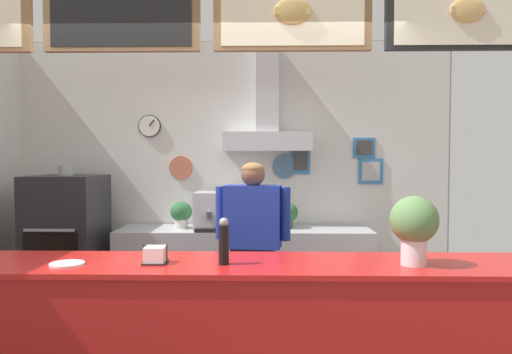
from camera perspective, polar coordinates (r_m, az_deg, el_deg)
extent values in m
cube|color=#9E9E99|center=(5.31, -2.86, 0.36)|extent=(4.80, 0.12, 2.94)
cube|color=silver|center=(5.24, -2.91, 0.34)|extent=(4.76, 0.01, 2.90)
cylinder|color=black|center=(5.38, -12.71, 6.02)|extent=(0.25, 0.02, 0.25)
cylinder|color=white|center=(5.37, -12.74, 6.03)|extent=(0.23, 0.01, 0.23)
cube|color=black|center=(5.36, -12.48, 6.40)|extent=(0.06, 0.01, 0.07)
cylinder|color=#C1664C|center=(5.29, -9.04, 1.12)|extent=(0.26, 0.02, 0.26)
cylinder|color=teal|center=(5.21, 3.47, 1.27)|extent=(0.27, 0.02, 0.27)
cube|color=teal|center=(5.34, 13.68, 0.68)|extent=(0.27, 0.02, 0.28)
cube|color=#B0B0B0|center=(5.33, 13.70, 0.68)|extent=(0.19, 0.01, 0.20)
cube|color=teal|center=(5.23, 5.38, 1.98)|extent=(0.21, 0.02, 0.29)
cube|color=#424242|center=(5.22, 5.39, 1.98)|extent=(0.15, 0.01, 0.21)
cube|color=teal|center=(5.32, 12.91, 3.45)|extent=(0.24, 0.02, 0.22)
cube|color=#3A3A3A|center=(5.31, 12.93, 3.45)|extent=(0.17, 0.01, 0.16)
cube|color=silver|center=(5.08, 1.37, 4.29)|extent=(0.94, 0.31, 0.20)
cube|color=silver|center=(5.17, 1.37, 10.73)|extent=(0.24, 0.24, 0.96)
cube|color=olive|center=(3.29, -15.86, 18.16)|extent=(1.00, 0.05, 0.45)
cube|color=black|center=(3.26, -16.01, 18.29)|extent=(0.90, 0.01, 0.40)
cube|color=olive|center=(3.16, 4.40, 18.90)|extent=(1.00, 0.05, 0.45)
cube|color=beige|center=(3.14, 4.43, 19.04)|extent=(0.90, 0.01, 0.40)
ellipsoid|color=#DBAD60|center=(3.13, 4.44, 19.31)|extent=(0.23, 0.04, 0.16)
cube|color=#E5C666|center=(3.12, 4.45, 19.35)|extent=(0.22, 0.01, 0.04)
cube|color=black|center=(3.40, 23.91, 17.54)|extent=(1.00, 0.05, 0.45)
cube|color=#F2E5C6|center=(3.37, 24.10, 17.65)|extent=(0.90, 0.01, 0.40)
ellipsoid|color=#DBAD60|center=(3.37, 24.19, 17.89)|extent=(0.22, 0.04, 0.16)
cube|color=tan|center=(3.36, 24.25, 17.92)|extent=(0.21, 0.01, 0.04)
cube|color=#B21916|center=(2.95, -6.62, -20.39)|extent=(4.00, 0.59, 1.02)
cube|color=red|center=(2.79, -6.67, -10.43)|extent=(4.08, 0.62, 0.03)
cube|color=#B7BABF|center=(5.04, -1.41, -11.37)|extent=(2.62, 0.63, 0.91)
cube|color=#929499|center=(5.12, -1.40, -14.55)|extent=(2.49, 0.58, 0.02)
cube|color=#232326|center=(5.15, -21.83, -8.05)|extent=(0.67, 0.71, 1.47)
cube|color=black|center=(4.80, -23.57, -7.40)|extent=(0.50, 0.02, 0.20)
cube|color=#A3A5AD|center=(4.76, -23.69, -5.89)|extent=(0.47, 0.02, 0.02)
cylinder|color=#A3A5AD|center=(5.07, -21.96, 0.73)|extent=(0.14, 0.14, 0.10)
cube|color=#232328|center=(4.03, -0.36, -14.87)|extent=(0.36, 0.24, 0.91)
cube|color=#1E339E|center=(3.88, -0.37, -4.77)|extent=(0.48, 0.28, 0.51)
cylinder|color=#1E339E|center=(3.84, 3.59, -4.46)|extent=(0.08, 0.08, 0.43)
cylinder|color=#1E339E|center=(3.93, -4.24, -4.32)|extent=(0.08, 0.08, 0.43)
sphere|color=brown|center=(3.85, -0.37, 0.31)|extent=(0.20, 0.20, 0.20)
ellipsoid|color=olive|center=(3.85, -0.37, 0.98)|extent=(0.19, 0.19, 0.11)
cube|color=silver|center=(4.92, -4.21, -4.04)|extent=(0.54, 0.39, 0.38)
cylinder|color=#4C4C51|center=(4.72, -5.76, -4.56)|extent=(0.06, 0.06, 0.06)
cube|color=black|center=(4.72, -4.47, -6.42)|extent=(0.48, 0.10, 0.04)
sphere|color=black|center=(4.69, -2.50, -3.41)|extent=(0.04, 0.04, 0.04)
cylinder|color=#4C4C51|center=(4.98, 3.74, -5.69)|extent=(0.12, 0.12, 0.09)
ellipsoid|color=#2D6638|center=(4.96, 3.74, -4.27)|extent=(0.23, 0.23, 0.21)
cylinder|color=beige|center=(5.02, -9.00, -5.58)|extent=(0.13, 0.13, 0.10)
ellipsoid|color=#2D6638|center=(5.01, -9.01, -4.13)|extent=(0.23, 0.23, 0.21)
cylinder|color=#9E563D|center=(4.94, -0.69, -5.69)|extent=(0.13, 0.13, 0.10)
ellipsoid|color=#5B844C|center=(4.92, -0.70, -4.13)|extent=(0.25, 0.25, 0.22)
cylinder|color=black|center=(2.69, -3.91, -8.20)|extent=(0.06, 0.06, 0.22)
sphere|color=gray|center=(2.67, -3.92, -5.47)|extent=(0.05, 0.05, 0.05)
cylinder|color=white|center=(2.90, -21.83, -9.70)|extent=(0.19, 0.19, 0.01)
cube|color=#262628|center=(2.80, -12.05, -10.04)|extent=(0.13, 0.13, 0.01)
cylinder|color=#262628|center=(2.80, -13.40, -8.98)|extent=(0.01, 0.01, 0.11)
cylinder|color=#262628|center=(2.77, -10.71, -9.08)|extent=(0.01, 0.01, 0.11)
cube|color=white|center=(2.79, -12.06, -9.15)|extent=(0.11, 0.11, 0.09)
cylinder|color=silver|center=(2.82, 18.49, -8.43)|extent=(0.14, 0.14, 0.16)
cylinder|color=gray|center=(2.83, 18.47, -9.46)|extent=(0.13, 0.13, 0.05)
ellipsoid|color=#5B844C|center=(2.79, 18.53, -4.91)|extent=(0.27, 0.27, 0.27)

